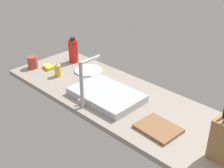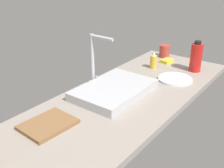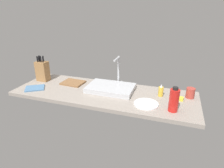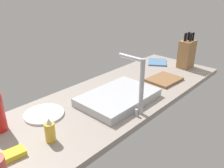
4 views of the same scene
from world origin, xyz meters
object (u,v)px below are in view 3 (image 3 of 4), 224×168
object	(u,v)px
sink_basin	(111,88)
dish_towel	(35,88)
water_bottle	(174,100)
coffee_mug	(190,93)
knife_block	(43,71)
faucet	(118,68)
dish_sponge	(178,98)
cutting_board	(73,83)
dinner_plate	(146,104)
soap_bottle	(161,91)

from	to	relation	value
sink_basin	dish_towel	size ratio (longest dim) A/B	2.50
water_bottle	coffee_mug	xyz separation A→B (cm)	(14.17, 30.28, -5.00)
water_bottle	coffee_mug	size ratio (longest dim) A/B	2.20
sink_basin	knife_block	world-z (taller)	knife_block
faucet	coffee_mug	world-z (taller)	faucet
coffee_mug	dish_sponge	distance (cm)	13.11
faucet	dish_towel	bearing A→B (deg)	-154.60
sink_basin	dish_sponge	bearing A→B (deg)	0.00
knife_block	water_bottle	xyz separation A→B (cm)	(143.35, -24.68, -1.74)
knife_block	cutting_board	world-z (taller)	knife_block
dinner_plate	faucet	bearing A→B (deg)	135.66
faucet	cutting_board	size ratio (longest dim) A/B	1.34
cutting_board	dinner_plate	size ratio (longest dim) A/B	1.09
dish_sponge	dinner_plate	bearing A→B (deg)	-144.28
soap_bottle	water_bottle	world-z (taller)	water_bottle
soap_bottle	sink_basin	bearing A→B (deg)	-177.04
dish_towel	dish_sponge	world-z (taller)	dish_sponge
faucet	dish_sponge	bearing A→B (deg)	-14.74
dish_towel	cutting_board	bearing A→B (deg)	39.53
knife_block	dinner_plate	size ratio (longest dim) A/B	1.33
dinner_plate	sink_basin	bearing A→B (deg)	154.19
faucet	dish_sponge	xyz separation A→B (cm)	(62.50, -16.44, -17.32)
knife_block	dish_towel	distance (cm)	26.07
faucet	dinner_plate	world-z (taller)	faucet
dish_towel	coffee_mug	size ratio (longest dim) A/B	1.95
knife_block	dish_towel	world-z (taller)	knife_block
dish_towel	knife_block	bearing A→B (deg)	104.86
dinner_plate	dish_sponge	xyz separation A→B (cm)	(26.32, 18.92, 0.60)
cutting_board	dish_sponge	distance (cm)	110.83
knife_block	dish_towel	bearing A→B (deg)	-73.37
sink_basin	dinner_plate	size ratio (longest dim) A/B	2.17
soap_bottle	knife_block	bearing A→B (deg)	-179.72
water_bottle	dinner_plate	size ratio (longest dim) A/B	0.98
cutting_board	dish_sponge	world-z (taller)	dish_sponge
water_bottle	dish_sponge	xyz separation A→B (cm)	(4.04, 22.77, -8.57)
faucet	dish_sponge	size ratio (longest dim) A/B	3.46
sink_basin	soap_bottle	xyz separation A→B (cm)	(49.26, 2.55, 2.63)
sink_basin	dish_sponge	size ratio (longest dim) A/B	5.15
soap_bottle	dish_sponge	bearing A→B (deg)	-8.94
water_bottle	dish_sponge	bearing A→B (deg)	79.94
sink_basin	water_bottle	distance (cm)	65.89
cutting_board	coffee_mug	size ratio (longest dim) A/B	2.43
dish_sponge	dish_towel	bearing A→B (deg)	-171.56
cutting_board	knife_block	bearing A→B (deg)	-176.35
faucet	dinner_plate	size ratio (longest dim) A/B	1.46
dinner_plate	dish_sponge	distance (cm)	32.42
dinner_plate	coffee_mug	bearing A→B (deg)	35.96
water_bottle	dish_sponge	size ratio (longest dim) A/B	2.34
water_bottle	dish_towel	distance (cm)	137.59
faucet	water_bottle	world-z (taller)	faucet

